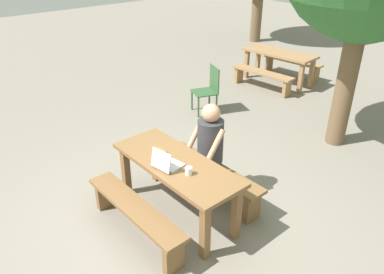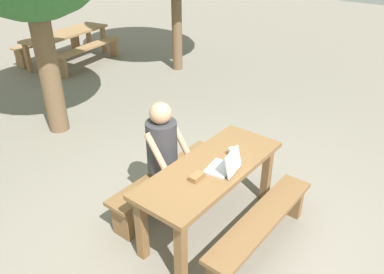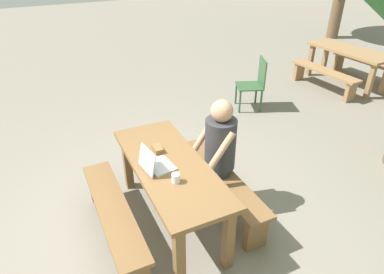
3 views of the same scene
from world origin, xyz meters
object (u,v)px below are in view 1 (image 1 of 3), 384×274
(person_seated, at_px, (209,144))
(picnic_table_front, at_px, (176,171))
(plastic_chair, at_px, (208,89))
(small_pouch, at_px, (161,152))
(picnic_table_mid, at_px, (279,57))
(laptop, at_px, (166,163))
(coffee_mug, at_px, (189,171))

(person_seated, bearing_deg, picnic_table_front, -84.24)
(person_seated, relative_size, plastic_chair, 1.43)
(small_pouch, height_order, person_seated, person_seated)
(person_seated, xyz_separation_m, plastic_chair, (-1.99, 1.87, -0.29))
(picnic_table_mid, bearing_deg, person_seated, -68.06)
(picnic_table_front, relative_size, small_pouch, 11.56)
(small_pouch, xyz_separation_m, picnic_table_mid, (-1.93, 4.90, -0.18))
(picnic_table_front, distance_m, person_seated, 0.61)
(small_pouch, distance_m, plastic_chair, 3.07)
(small_pouch, bearing_deg, laptop, -24.67)
(picnic_table_front, relative_size, laptop, 5.41)
(small_pouch, height_order, picnic_table_mid, small_pouch)
(plastic_chair, bearing_deg, picnic_table_front, -28.75)
(laptop, height_order, plastic_chair, laptop)
(plastic_chair, height_order, picnic_table_mid, plastic_chair)
(small_pouch, xyz_separation_m, person_seated, (0.21, 0.61, -0.02))
(coffee_mug, bearing_deg, picnic_table_front, 169.14)
(small_pouch, bearing_deg, person_seated, 70.98)
(plastic_chair, xyz_separation_m, picnic_table_mid, (-0.15, 2.42, 0.13))
(laptop, xyz_separation_m, person_seated, (-0.07, 0.75, -0.05))
(picnic_table_front, height_order, plastic_chair, plastic_chair)
(coffee_mug, relative_size, person_seated, 0.07)
(small_pouch, height_order, coffee_mug, coffee_mug)
(plastic_chair, relative_size, picnic_table_mid, 0.53)
(small_pouch, distance_m, picnic_table_mid, 5.27)
(picnic_table_front, xyz_separation_m, coffee_mug, (0.30, -0.06, 0.18))
(laptop, relative_size, coffee_mug, 3.63)
(picnic_table_mid, bearing_deg, picnic_table_front, -70.32)
(plastic_chair, bearing_deg, laptop, -30.27)
(laptop, xyz_separation_m, picnic_table_mid, (-2.22, 5.03, -0.22))
(picnic_table_front, height_order, person_seated, person_seated)
(picnic_table_front, xyz_separation_m, picnic_table_mid, (-2.20, 4.87, -0.03))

